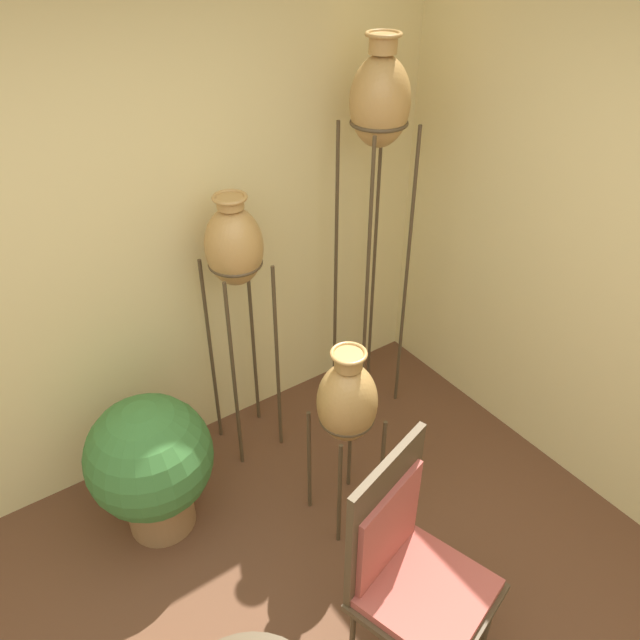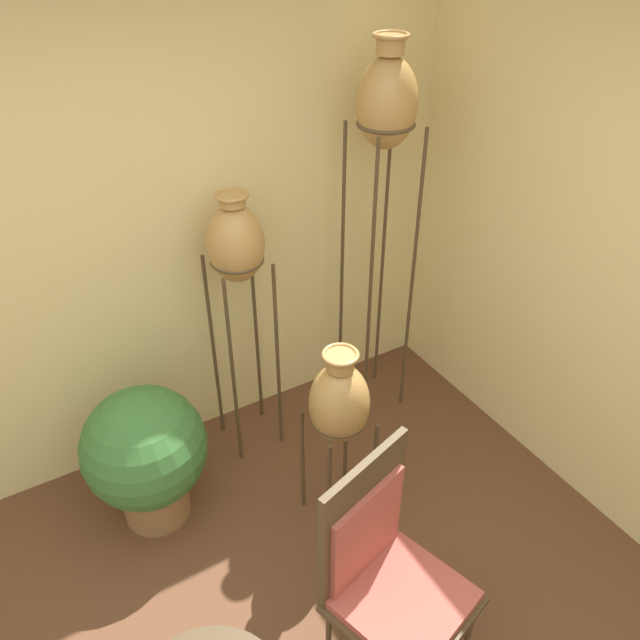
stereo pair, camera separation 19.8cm
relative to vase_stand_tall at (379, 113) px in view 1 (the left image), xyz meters
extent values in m
cube|color=beige|center=(-1.40, 0.36, -0.49)|extent=(7.91, 0.06, 2.70)
cylinder|color=#473823|center=(-0.14, -0.14, -0.95)|extent=(0.02, 0.02, 1.79)
cylinder|color=#473823|center=(0.14, -0.14, -0.95)|extent=(0.02, 0.02, 1.79)
cylinder|color=#473823|center=(-0.14, 0.14, -0.95)|extent=(0.02, 0.02, 1.79)
cylinder|color=#473823|center=(0.14, 0.14, -0.95)|extent=(0.02, 0.02, 1.79)
torus|color=#473823|center=(0.00, 0.00, -0.05)|extent=(0.29, 0.29, 0.02)
ellipsoid|color=#B28447|center=(0.00, 0.00, 0.05)|extent=(0.30, 0.30, 0.45)
cylinder|color=#B28447|center=(0.00, 0.00, 0.32)|extent=(0.14, 0.14, 0.08)
torus|color=#B28447|center=(0.00, 0.00, 0.36)|extent=(0.18, 0.18, 0.02)
cylinder|color=#473823|center=(-0.95, -0.05, -1.23)|extent=(0.02, 0.02, 1.22)
cylinder|color=#473823|center=(-0.68, -0.05, -1.23)|extent=(0.02, 0.02, 1.22)
cylinder|color=#473823|center=(-0.95, 0.21, -1.23)|extent=(0.02, 0.02, 1.22)
cylinder|color=#473823|center=(-0.68, 0.21, -1.23)|extent=(0.02, 0.02, 1.22)
torus|color=#473823|center=(-0.81, 0.08, -0.62)|extent=(0.27, 0.27, 0.02)
ellipsoid|color=#B28447|center=(-0.81, 0.08, -0.53)|extent=(0.29, 0.29, 0.41)
cylinder|color=#B28447|center=(-0.81, 0.08, -0.30)|extent=(0.13, 0.13, 0.05)
torus|color=#B28447|center=(-0.81, 0.08, -0.27)|extent=(0.17, 0.17, 0.02)
cylinder|color=#473823|center=(-0.80, -0.80, -1.50)|extent=(0.02, 0.02, 0.68)
cylinder|color=#473823|center=(-0.54, -0.80, -1.50)|extent=(0.02, 0.02, 0.68)
cylinder|color=#473823|center=(-0.80, -0.54, -1.50)|extent=(0.02, 0.02, 0.68)
cylinder|color=#473823|center=(-0.54, -0.54, -1.50)|extent=(0.02, 0.02, 0.68)
torus|color=#473823|center=(-0.67, -0.67, -1.16)|extent=(0.27, 0.27, 0.02)
ellipsoid|color=#B28447|center=(-0.67, -0.67, -1.06)|extent=(0.29, 0.29, 0.42)
cylinder|color=#B28447|center=(-0.67, -0.67, -0.82)|extent=(0.13, 0.13, 0.08)
torus|color=#B28447|center=(-0.67, -0.67, -0.78)|extent=(0.17, 0.17, 0.02)
cylinder|color=#473823|center=(-0.62, -1.61, -1.62)|extent=(0.02, 0.02, 0.44)
cylinder|color=#473823|center=(-1.13, -1.34, -1.62)|extent=(0.02, 0.02, 0.44)
cylinder|color=#473823|center=(-0.73, -1.22, -1.62)|extent=(0.02, 0.02, 0.44)
cube|color=#473823|center=(-0.88, -1.48, -1.39)|extent=(0.61, 0.60, 0.03)
cube|color=#A84C42|center=(-0.88, -1.48, -1.35)|extent=(0.56, 0.55, 0.04)
cube|color=#473823|center=(-0.94, -1.26, -1.06)|extent=(0.45, 0.16, 0.62)
cube|color=#A84C42|center=(-0.93, -1.29, -1.12)|extent=(0.39, 0.14, 0.43)
cylinder|color=olive|center=(-1.49, -0.18, -1.72)|extent=(0.34, 0.34, 0.25)
torus|color=olive|center=(-1.49, -0.18, -1.59)|extent=(0.37, 0.37, 0.02)
sphere|color=#387033|center=(-1.49, -0.18, -1.36)|extent=(0.62, 0.62, 0.62)
camera|label=1|loc=(-2.02, -2.38, 0.91)|focal=35.00mm
camera|label=2|loc=(-1.85, -2.49, 0.91)|focal=35.00mm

